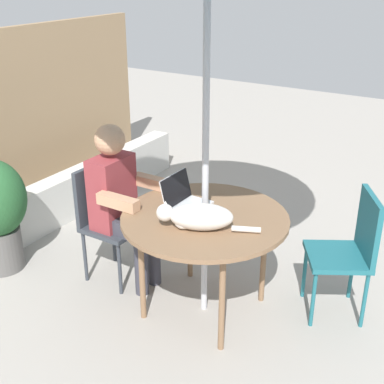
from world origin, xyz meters
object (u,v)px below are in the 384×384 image
at_px(patio_table, 205,223).
at_px(person_seated, 120,197).
at_px(chair_occupied, 105,213).
at_px(laptop, 182,197).
at_px(cat, 197,217).
at_px(chair_empty, 351,245).

height_order(patio_table, person_seated, person_seated).
distance_m(chair_occupied, person_seated, 0.23).
height_order(patio_table, chair_occupied, chair_occupied).
distance_m(chair_occupied, laptop, 0.72).
height_order(person_seated, laptop, person_seated).
relative_size(person_seated, cat, 2.04).
bearing_deg(chair_occupied, person_seated, -90.00).
relative_size(patio_table, chair_occupied, 1.24).
distance_m(person_seated, laptop, 0.52).
distance_m(patio_table, chair_occupied, 0.89).
distance_m(patio_table, chair_empty, 1.00).
height_order(chair_occupied, cat, cat).
bearing_deg(cat, patio_table, 15.40).
bearing_deg(laptop, cat, -132.00).
relative_size(chair_empty, person_seated, 0.73).
xyz_separation_m(person_seated, laptop, (0.06, -0.50, 0.10)).
bearing_deg(person_seated, patio_table, -90.00).
bearing_deg(patio_table, person_seated, 90.00).
bearing_deg(chair_empty, laptop, 112.27).
relative_size(patio_table, cat, 1.83).
distance_m(patio_table, cat, 0.23).
relative_size(chair_empty, laptop, 2.97).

